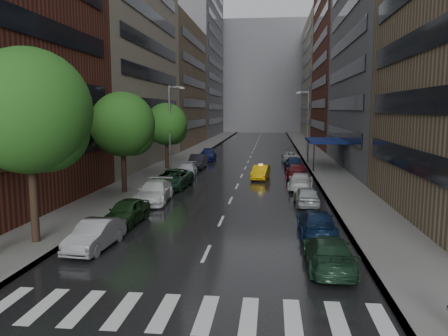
% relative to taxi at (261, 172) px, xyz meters
% --- Properties ---
extents(ground, '(220.00, 220.00, 0.00)m').
position_rel_taxi_xyz_m(ground, '(-1.94, -26.22, -0.66)').
color(ground, gray).
rests_on(ground, ground).
extents(road, '(14.00, 140.00, 0.01)m').
position_rel_taxi_xyz_m(road, '(-1.94, 23.78, -0.66)').
color(road, black).
rests_on(road, ground).
extents(sidewalk_left, '(4.00, 140.00, 0.15)m').
position_rel_taxi_xyz_m(sidewalk_left, '(-10.94, 23.78, -0.59)').
color(sidewalk_left, gray).
rests_on(sidewalk_left, ground).
extents(sidewalk_right, '(4.00, 140.00, 0.15)m').
position_rel_taxi_xyz_m(sidewalk_right, '(7.06, 23.78, -0.59)').
color(sidewalk_right, gray).
rests_on(sidewalk_right, ground).
extents(crosswalk, '(13.15, 2.80, 0.01)m').
position_rel_taxi_xyz_m(crosswalk, '(-1.74, -28.22, -0.65)').
color(crosswalk, silver).
rests_on(crosswalk, ground).
extents(buildings_left, '(8.00, 108.00, 38.00)m').
position_rel_taxi_xyz_m(buildings_left, '(-16.94, 32.57, 15.33)').
color(buildings_left, maroon).
rests_on(buildings_left, ground).
extents(buildings_right, '(8.05, 109.10, 36.00)m').
position_rel_taxi_xyz_m(buildings_right, '(13.06, 30.48, 14.37)').
color(buildings_right, '#937A5B').
rests_on(buildings_right, ground).
extents(building_far, '(40.00, 14.00, 32.00)m').
position_rel_taxi_xyz_m(building_far, '(-1.94, 91.78, 15.34)').
color(building_far, slate).
rests_on(building_far, ground).
extents(tree_near, '(6.01, 6.01, 9.57)m').
position_rel_taxi_xyz_m(tree_near, '(-10.54, -21.73, 5.89)').
color(tree_near, '#382619').
rests_on(tree_near, ground).
extents(tree_mid, '(5.03, 5.03, 8.02)m').
position_rel_taxi_xyz_m(tree_mid, '(-10.54, -8.60, 4.82)').
color(tree_mid, '#382619').
rests_on(tree_mid, ground).
extents(tree_far, '(4.62, 4.62, 7.36)m').
position_rel_taxi_xyz_m(tree_far, '(-10.54, 5.58, 4.37)').
color(tree_far, '#382619').
rests_on(tree_far, ground).
extents(taxi, '(1.87, 4.16, 1.32)m').
position_rel_taxi_xyz_m(taxi, '(0.00, 0.00, 0.00)').
color(taxi, '#DFA60B').
rests_on(taxi, ground).
extents(parked_cars_left, '(3.00, 41.62, 1.59)m').
position_rel_taxi_xyz_m(parked_cars_left, '(-7.34, -3.99, 0.09)').
color(parked_cars_left, gray).
rests_on(parked_cars_left, ground).
extents(parked_cars_right, '(2.44, 43.05, 1.54)m').
position_rel_taxi_xyz_m(parked_cars_right, '(3.46, -4.41, 0.04)').
color(parked_cars_right, '#193723').
rests_on(parked_cars_right, ground).
extents(street_lamp_left, '(1.74, 0.22, 9.00)m').
position_rel_taxi_xyz_m(street_lamp_left, '(-9.66, 3.78, 4.23)').
color(street_lamp_left, gray).
rests_on(street_lamp_left, sidewalk_left).
extents(street_lamp_right, '(1.74, 0.22, 9.00)m').
position_rel_taxi_xyz_m(street_lamp_right, '(5.78, 18.78, 4.23)').
color(street_lamp_right, gray).
rests_on(street_lamp_right, sidewalk_right).
extents(awning, '(4.00, 8.00, 3.12)m').
position_rel_taxi_xyz_m(awning, '(7.05, 8.78, 2.47)').
color(awning, navy).
rests_on(awning, sidewalk_right).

